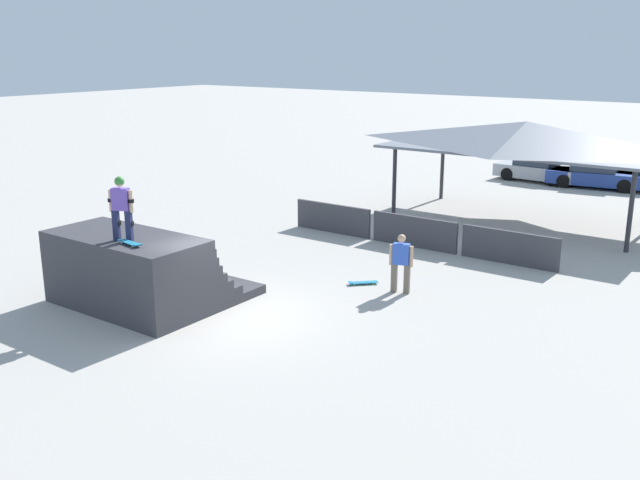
{
  "coord_description": "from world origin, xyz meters",
  "views": [
    {
      "loc": [
        11.6,
        -12.24,
        6.56
      ],
      "look_at": [
        -0.18,
        4.16,
        1.06
      ],
      "focal_mm": 40.0,
      "sensor_mm": 36.0,
      "label": 1
    }
  ],
  "objects_px": {
    "parked_car_silver": "(538,169)",
    "bystander_walking": "(401,261)",
    "skateboard_on_ground": "(362,282)",
    "parked_car_blue": "(596,175)",
    "skateboard_on_deck": "(130,243)",
    "skater_on_deck": "(121,204)"
  },
  "relations": [
    {
      "from": "parked_car_silver",
      "to": "bystander_walking",
      "type": "bearing_deg",
      "value": -76.18
    },
    {
      "from": "skateboard_on_ground",
      "to": "parked_car_silver",
      "type": "distance_m",
      "value": 18.87
    },
    {
      "from": "parked_car_blue",
      "to": "parked_car_silver",
      "type": "bearing_deg",
      "value": 171.29
    },
    {
      "from": "bystander_walking",
      "to": "parked_car_blue",
      "type": "bearing_deg",
      "value": -106.57
    },
    {
      "from": "parked_car_blue",
      "to": "skateboard_on_ground",
      "type": "bearing_deg",
      "value": -101.34
    },
    {
      "from": "bystander_walking",
      "to": "parked_car_blue",
      "type": "xyz_separation_m",
      "value": [
        0.11,
        18.7,
        -0.32
      ]
    },
    {
      "from": "skateboard_on_deck",
      "to": "skater_on_deck",
      "type": "bearing_deg",
      "value": 167.28
    },
    {
      "from": "bystander_walking",
      "to": "skateboard_on_ground",
      "type": "relative_size",
      "value": 2.24
    },
    {
      "from": "bystander_walking",
      "to": "skater_on_deck",
      "type": "bearing_deg",
      "value": 32.5
    },
    {
      "from": "skateboard_on_ground",
      "to": "skateboard_on_deck",
      "type": "bearing_deg",
      "value": 15.84
    },
    {
      "from": "skateboard_on_deck",
      "to": "skateboard_on_ground",
      "type": "bearing_deg",
      "value": 69.2
    },
    {
      "from": "skateboard_on_deck",
      "to": "skateboard_on_ground",
      "type": "relative_size",
      "value": 1.13
    },
    {
      "from": "skateboard_on_ground",
      "to": "parked_car_blue",
      "type": "height_order",
      "value": "parked_car_blue"
    },
    {
      "from": "skateboard_on_deck",
      "to": "bystander_walking",
      "type": "distance_m",
      "value": 7.17
    },
    {
      "from": "skateboard_on_deck",
      "to": "bystander_walking",
      "type": "height_order",
      "value": "skateboard_on_deck"
    },
    {
      "from": "bystander_walking",
      "to": "parked_car_blue",
      "type": "relative_size",
      "value": 0.36
    },
    {
      "from": "skateboard_on_deck",
      "to": "bystander_walking",
      "type": "relative_size",
      "value": 0.5
    },
    {
      "from": "skater_on_deck",
      "to": "bystander_walking",
      "type": "xyz_separation_m",
      "value": [
        4.78,
        5.44,
        -1.93
      ]
    },
    {
      "from": "skater_on_deck",
      "to": "skateboard_on_deck",
      "type": "height_order",
      "value": "skater_on_deck"
    },
    {
      "from": "skater_on_deck",
      "to": "bystander_walking",
      "type": "bearing_deg",
      "value": 23.26
    },
    {
      "from": "bystander_walking",
      "to": "skateboard_on_ground",
      "type": "xyz_separation_m",
      "value": [
        -1.22,
        -0.03,
        -0.86
      ]
    },
    {
      "from": "skateboard_on_deck",
      "to": "bystander_walking",
      "type": "xyz_separation_m",
      "value": [
        4.32,
        5.62,
        -1.07
      ]
    }
  ]
}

